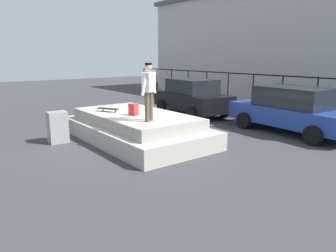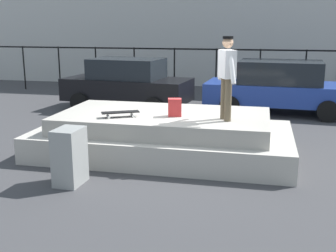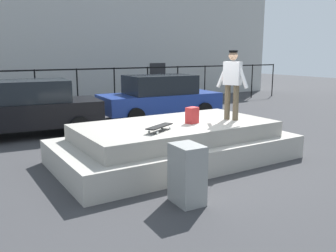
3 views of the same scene
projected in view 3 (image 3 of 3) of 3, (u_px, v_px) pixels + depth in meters
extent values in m
plane|color=#38383A|center=(188.00, 160.00, 8.70)|extent=(60.00, 60.00, 0.00)
cube|color=#ADA89E|center=(175.00, 149.00, 8.63)|extent=(5.60, 2.99, 0.55)
cube|color=#A09B91|center=(175.00, 130.00, 8.54)|extent=(4.60, 2.45, 0.36)
cylinder|color=brown|center=(227.00, 102.00, 8.89)|extent=(0.14, 0.14, 0.86)
cylinder|color=brown|center=(236.00, 103.00, 8.77)|extent=(0.14, 0.14, 0.86)
cube|color=silver|center=(233.00, 73.00, 8.69)|extent=(0.40, 0.47, 0.56)
cylinder|color=silver|center=(223.00, 75.00, 8.83)|extent=(0.22, 0.32, 0.61)
cylinder|color=silver|center=(242.00, 76.00, 8.57)|extent=(0.22, 0.32, 0.61)
sphere|color=tan|center=(233.00, 56.00, 8.61)|extent=(0.22, 0.22, 0.22)
cylinder|color=black|center=(233.00, 51.00, 8.59)|extent=(0.28, 0.28, 0.05)
cube|color=black|center=(160.00, 126.00, 7.57)|extent=(0.79, 0.55, 0.02)
cylinder|color=silver|center=(149.00, 132.00, 7.42)|extent=(0.06, 0.05, 0.06)
cylinder|color=silver|center=(157.00, 133.00, 7.32)|extent=(0.06, 0.05, 0.06)
cylinder|color=silver|center=(162.00, 127.00, 7.85)|extent=(0.06, 0.05, 0.06)
cylinder|color=silver|center=(170.00, 128.00, 7.76)|extent=(0.06, 0.05, 0.06)
cube|color=red|center=(192.00, 115.00, 8.42)|extent=(0.32, 0.26, 0.38)
cube|color=black|center=(31.00, 114.00, 11.18)|extent=(4.41, 2.27, 0.75)
cube|color=black|center=(29.00, 91.00, 11.04)|extent=(2.49, 1.84, 0.66)
cylinder|color=black|center=(69.00, 117.00, 12.63)|extent=(0.66, 0.29, 0.64)
cylinder|color=black|center=(80.00, 127.00, 11.00)|extent=(0.66, 0.29, 0.64)
cube|color=navy|center=(160.00, 102.00, 14.26)|extent=(4.84, 2.24, 0.66)
cube|color=black|center=(160.00, 84.00, 14.12)|extent=(2.70, 1.87, 0.72)
cylinder|color=black|center=(117.00, 109.00, 14.50)|extent=(0.65, 0.26, 0.64)
cylinder|color=black|center=(136.00, 117.00, 12.79)|extent=(0.65, 0.26, 0.64)
cylinder|color=black|center=(179.00, 104.00, 15.86)|extent=(0.65, 0.26, 0.64)
cylinder|color=black|center=(204.00, 111.00, 14.15)|extent=(0.65, 0.26, 0.64)
cube|color=gray|center=(187.00, 174.00, 6.11)|extent=(0.47, 0.62, 1.03)
cylinder|color=black|center=(36.00, 93.00, 14.45)|extent=(0.06, 0.06, 1.91)
cylinder|color=black|center=(78.00, 91.00, 15.34)|extent=(0.06, 0.06, 1.91)
cylinder|color=black|center=(115.00, 89.00, 16.23)|extent=(0.06, 0.06, 1.91)
cylinder|color=black|center=(148.00, 87.00, 17.12)|extent=(0.06, 0.06, 1.91)
cylinder|color=black|center=(178.00, 85.00, 18.02)|extent=(0.06, 0.06, 1.91)
cylinder|color=black|center=(205.00, 84.00, 18.91)|extent=(0.06, 0.06, 1.91)
cylinder|color=black|center=(229.00, 83.00, 19.80)|extent=(0.06, 0.06, 1.91)
cylinder|color=black|center=(252.00, 81.00, 20.69)|extent=(0.06, 0.06, 1.91)
cylinder|color=black|center=(273.00, 80.00, 21.58)|extent=(0.06, 0.06, 1.91)
cube|color=black|center=(76.00, 69.00, 15.16)|extent=(24.00, 0.04, 0.06)
cube|color=#B2B2AD|center=(39.00, 38.00, 20.16)|extent=(27.59, 7.50, 6.79)
cube|color=#262628|center=(158.00, 81.00, 20.38)|extent=(1.00, 0.06, 2.00)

